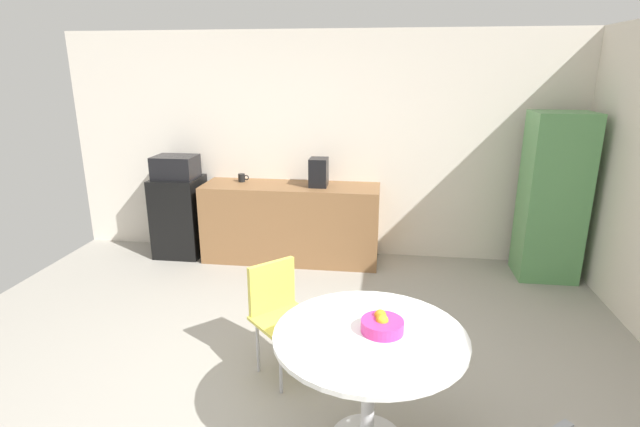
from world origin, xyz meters
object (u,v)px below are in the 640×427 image
Objects in this scene: coffee_maker at (319,172)px; mini_fridge at (180,216)px; chair_yellow at (279,305)px; locker_cabinet at (553,197)px; fruit_bowl at (382,324)px; round_table at (370,355)px; microwave at (176,167)px; mug_white at (242,178)px.

mini_fridge is at bearing 180.00° from coffee_maker.
mini_fridge is 2.75m from chair_yellow.
locker_cabinet reaches higher than fruit_bowl.
coffee_maker is at bearing 103.63° from round_table.
microwave reaches higher than round_table.
locker_cabinet is 5.52× the size of coffee_maker.
microwave reaches higher than fruit_bowl.
microwave is 0.44× the size of round_table.
microwave is at bearing 0.00° from mini_fridge.
locker_cabinet is 3.23m from fruit_bowl.
mug_white is at bearing 176.65° from locker_cabinet.
mini_fridge reaches higher than chair_yellow.
microwave reaches higher than mini_fridge.
mug_white is at bearing 112.41° from chair_yellow.
chair_yellow is at bearing -89.73° from coffee_maker.
locker_cabinet reaches higher than mini_fridge.
fruit_bowl is (0.75, -0.65, 0.27)m from chair_yellow.
fruit_bowl is at bearing -49.04° from mini_fridge.
coffee_maker reaches higher than round_table.
round_table is (2.38, -2.86, -0.47)m from microwave.
locker_cabinet is (4.18, -0.10, 0.41)m from mini_fridge.
microwave is at bearing 128.09° from chair_yellow.
locker_cabinet reaches higher than mug_white.
mug_white is at bearing 119.96° from fruit_bowl.
mini_fridge is 3.74m from fruit_bowl.
chair_yellow is 1.03m from fruit_bowl.
mug_white is (-1.62, 2.96, 0.34)m from round_table.
locker_cabinet reaches higher than chair_yellow.
round_table is at bearing -149.46° from fruit_bowl.
locker_cabinet reaches higher than microwave.
mini_fridge is 0.60m from microwave.
microwave is 1.50× the size of coffee_maker.
mug_white is (-3.42, 0.20, 0.06)m from locker_cabinet.
mug_white reaches higher than round_table.
mug_white reaches higher than fruit_bowl.
chair_yellow is 6.43× the size of mug_white.
locker_cabinet is at bearing 39.78° from chair_yellow.
coffee_maker is (-2.49, 0.10, 0.18)m from locker_cabinet.
coffee_maker reaches higher than chair_yellow.
mini_fridge is at bearing 128.09° from chair_yellow.
fruit_bowl is (2.45, -2.82, -0.29)m from microwave.
round_table is 0.97m from chair_yellow.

